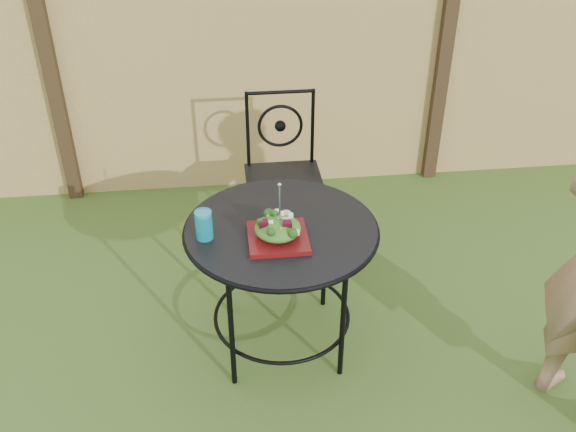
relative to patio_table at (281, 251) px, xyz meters
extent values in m
plane|color=#2D4D18|center=(-0.01, -0.52, -0.59)|extent=(60.00, 60.00, 0.00)
cube|color=#D8B26B|center=(-0.01, 1.68, 0.31)|extent=(8.00, 0.05, 1.80)
cube|color=black|center=(-1.31, 1.63, 0.36)|extent=(0.09, 0.09, 1.90)
cube|color=black|center=(1.29, 1.63, 0.36)|extent=(0.09, 0.09, 1.90)
cylinder|color=black|center=(0.00, 0.00, 0.13)|extent=(0.90, 0.90, 0.02)
torus|color=black|center=(0.00, 0.00, 0.12)|extent=(0.92, 0.92, 0.02)
torus|color=black|center=(0.00, 0.00, -0.41)|extent=(0.70, 0.70, 0.02)
cylinder|color=black|center=(0.26, 0.26, -0.23)|extent=(0.03, 0.03, 0.71)
cylinder|color=black|center=(-0.26, 0.26, -0.23)|extent=(0.03, 0.03, 0.71)
cylinder|color=black|center=(-0.26, -0.26, -0.23)|extent=(0.03, 0.03, 0.71)
cylinder|color=black|center=(0.26, -0.26, -0.23)|extent=(0.03, 0.03, 0.71)
cube|color=black|center=(0.11, 0.89, -0.14)|extent=(0.46, 0.46, 0.03)
cylinder|color=black|center=(0.11, 1.10, 0.35)|extent=(0.42, 0.02, 0.02)
torus|color=black|center=(0.11, 1.10, 0.13)|extent=(0.28, 0.02, 0.28)
cylinder|color=black|center=(-0.09, 0.69, -0.37)|extent=(0.02, 0.02, 0.44)
cylinder|color=black|center=(0.31, 0.69, -0.37)|extent=(0.02, 0.02, 0.44)
cylinder|color=black|center=(-0.09, 1.09, -0.37)|extent=(0.02, 0.02, 0.44)
cylinder|color=black|center=(0.31, 1.09, -0.37)|extent=(0.02, 0.02, 0.44)
cylinder|color=black|center=(-0.09, 1.10, 0.11)|extent=(0.02, 0.02, 0.50)
cylinder|color=black|center=(0.31, 1.10, 0.11)|extent=(0.02, 0.02, 0.50)
cube|color=#4F0B0F|center=(-0.03, -0.10, 0.15)|extent=(0.27, 0.27, 0.02)
ellipsoid|color=#235614|center=(-0.03, -0.10, 0.20)|extent=(0.21, 0.21, 0.08)
cylinder|color=silver|center=(-0.02, -0.10, 0.33)|extent=(0.01, 0.01, 0.18)
cylinder|color=#0D86A0|center=(-0.35, -0.04, 0.21)|extent=(0.08, 0.08, 0.14)
camera|label=1|loc=(-0.25, -2.46, 1.82)|focal=40.00mm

